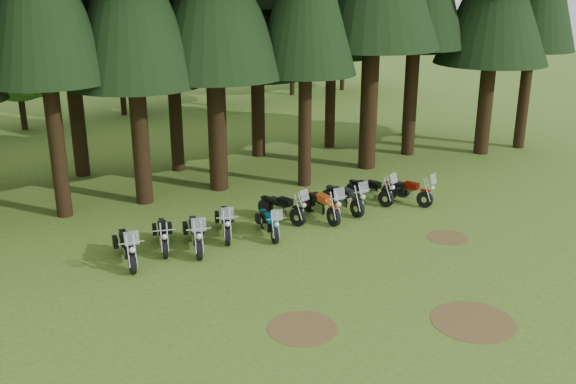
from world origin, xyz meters
name	(u,v)px	position (x,y,z in m)	size (l,w,h in m)	color
ground	(351,272)	(0.00, 0.00, 0.00)	(120.00, 120.00, 0.00)	#385919
decid_3	(20,51)	(-4.71, 25.13, 4.51)	(6.12, 5.95, 7.65)	black
decid_4	(124,46)	(1.58, 26.32, 4.37)	(5.93, 5.76, 7.41)	black
decid_5	(224,13)	(8.29, 25.71, 6.23)	(8.45, 8.21, 10.56)	black
decid_6	(297,24)	(14.85, 27.01, 5.20)	(7.06, 6.86, 8.82)	black
decid_7	(350,8)	(19.46, 26.83, 6.22)	(8.44, 8.20, 10.55)	black
dirt_patch_0	(302,328)	(-3.00, -2.00, 0.01)	(1.80, 1.80, 0.01)	#4C3D1E
dirt_patch_1	(448,237)	(4.50, 0.50, 0.01)	(1.40, 1.40, 0.01)	#4C3D1E
dirt_patch_2	(473,321)	(1.00, -4.00, 0.01)	(2.20, 2.20, 0.01)	#4C3D1E
motorcycle_0	(127,249)	(-5.57, 4.15, 0.49)	(0.63, 2.35, 1.48)	black
motorcycle_1	(163,236)	(-4.21, 4.65, 0.45)	(0.77, 2.11, 0.88)	black
motorcycle_2	(196,235)	(-3.32, 4.03, 0.51)	(0.99, 2.38, 1.52)	black
motorcycle_3	(226,223)	(-1.99, 4.55, 0.48)	(1.11, 2.22, 1.44)	black
motorcycle_4	(269,224)	(-0.69, 3.82, 0.43)	(0.73, 2.05, 1.30)	black
motorcycle_5	(282,209)	(0.41, 4.82, 0.48)	(0.98, 2.23, 1.43)	black
motorcycle_6	(321,206)	(1.77, 4.25, 0.51)	(0.45, 2.42, 1.53)	black
motorcycle_7	(344,199)	(2.95, 4.47, 0.49)	(0.48, 2.34, 1.47)	black
motorcycle_8	(370,191)	(4.43, 4.77, 0.47)	(0.95, 2.22, 1.42)	black
motorcycle_9	(407,192)	(5.62, 3.91, 0.47)	(1.09, 2.18, 1.41)	black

